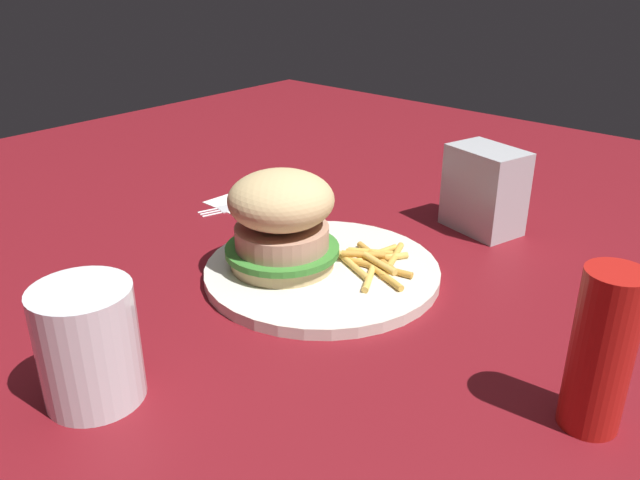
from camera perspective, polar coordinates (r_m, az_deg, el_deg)
name	(u,v)px	position (r m, az deg, el deg)	size (l,w,h in m)	color
ground_plane	(311,282)	(0.69, -0.80, -3.74)	(1.60, 1.60, 0.00)	maroon
plate	(320,270)	(0.70, 0.00, -2.70)	(0.25, 0.25, 0.01)	silver
sandwich	(281,220)	(0.67, -3.41, 1.79)	(0.12, 0.12, 0.10)	tan
fries_pile	(375,262)	(0.69, 4.85, -1.92)	(0.11, 0.11, 0.01)	gold
napkin	(259,202)	(0.90, -5.40, 3.38)	(0.11, 0.11, 0.00)	white
fork	(258,200)	(0.90, -5.50, 3.51)	(0.17, 0.07, 0.00)	silver
drink_glass	(87,351)	(0.53, -19.76, -9.14)	(0.08, 0.08, 0.10)	silver
napkin_dispenser	(485,190)	(0.82, 14.26, 4.30)	(0.09, 0.06, 0.10)	#B7BABF
ketchup_bottle	(601,351)	(0.50, 23.51, -8.97)	(0.04, 0.04, 0.13)	#B21914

